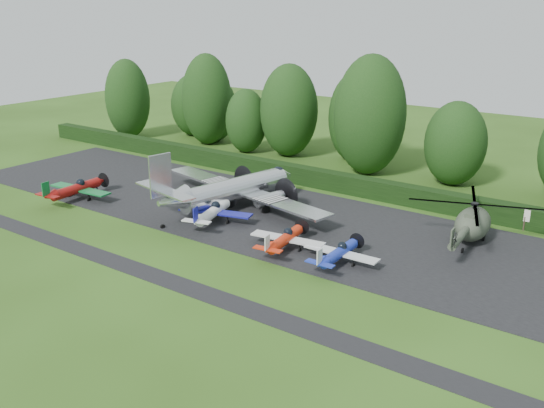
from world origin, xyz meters
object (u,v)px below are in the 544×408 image
Objects in this scene: light_plane_red at (76,189)px; light_plane_orange at (285,239)px; light_plane_white at (213,212)px; light_plane_blue at (339,253)px; helicopter at (473,221)px; transport_plane at (233,190)px.

light_plane_red is 25.36m from light_plane_orange.
light_plane_orange is (9.10, -1.44, -0.10)m from light_plane_white.
helicopter is at bearing 58.46° from light_plane_blue.
helicopter is (11.97, 10.82, 0.86)m from light_plane_orange.
light_plane_blue is 12.83m from helicopter.
light_plane_blue is (30.37, 1.53, -0.22)m from light_plane_red.
transport_plane is at bearing 30.04° from light_plane_red.
light_plane_orange reaches higher than light_plane_blue.
light_plane_white is at bearing 178.91° from light_plane_orange.
light_plane_white is at bearing -151.15° from helicopter.
light_plane_red is 30.41m from light_plane_blue.
transport_plane is at bearing 160.70° from light_plane_blue.
light_plane_red is at bearing -175.94° from light_plane_blue.
light_plane_red is 1.22× the size of light_plane_blue.
helicopter is (6.92, 10.77, 0.90)m from light_plane_blue.
transport_plane is at bearing 120.23° from light_plane_white.
light_plane_orange is at bearing -178.23° from light_plane_blue.
light_plane_white reaches higher than light_plane_orange.
transport_plane is 3.01× the size of light_plane_white.
transport_plane is 16.74m from light_plane_red.
light_plane_blue is at bearing -117.86° from helicopter.
light_plane_white is (16.22, 2.92, -0.08)m from light_plane_red.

